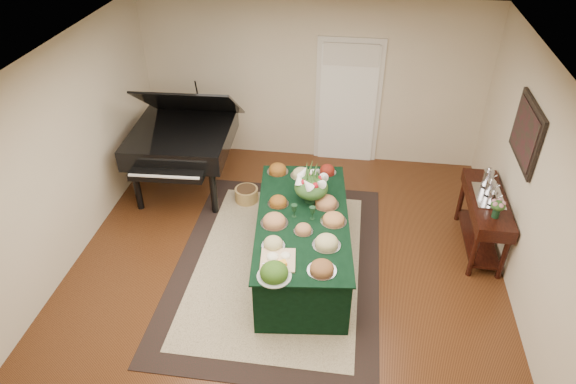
# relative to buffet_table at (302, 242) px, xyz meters

# --- Properties ---
(ground) EXTENTS (6.00, 6.00, 0.00)m
(ground) POSITION_rel_buffet_table_xyz_m (-0.20, -0.17, -0.40)
(ground) COLOR black
(ground) RESTS_ON ground
(area_rug) EXTENTS (2.60, 3.64, 0.01)m
(area_rug) POSITION_rel_buffet_table_xyz_m (-0.31, -0.02, -0.39)
(area_rug) COLOR black
(area_rug) RESTS_ON ground
(kitchen_doorway) EXTENTS (1.05, 0.07, 2.10)m
(kitchen_doorway) POSITION_rel_buffet_table_xyz_m (0.40, 2.80, 0.63)
(kitchen_doorway) COLOR silver
(kitchen_doorway) RESTS_ON ground
(buffet_table) EXTENTS (1.36, 2.46, 0.79)m
(buffet_table) POSITION_rel_buffet_table_xyz_m (0.00, 0.00, 0.00)
(buffet_table) COLOR black
(buffet_table) RESTS_ON ground
(food_platters) EXTENTS (1.14, 2.40, 0.13)m
(food_platters) POSITION_rel_buffet_table_xyz_m (-0.02, -0.12, 0.44)
(food_platters) COLOR silver
(food_platters) RESTS_ON buffet_table
(cutting_board) EXTENTS (0.42, 0.42, 0.10)m
(cutting_board) POSITION_rel_buffet_table_xyz_m (-0.18, -0.79, 0.42)
(cutting_board) COLOR tan
(cutting_board) RESTS_ON buffet_table
(green_goblets) EXTENTS (0.30, 0.09, 0.18)m
(green_goblets) POSITION_rel_buffet_table_xyz_m (0.01, -0.01, 0.48)
(green_goblets) COLOR black
(green_goblets) RESTS_ON buffet_table
(floral_centerpiece) EXTENTS (0.44, 0.44, 0.44)m
(floral_centerpiece) POSITION_rel_buffet_table_xyz_m (0.06, 0.36, 0.65)
(floral_centerpiece) COLOR black
(floral_centerpiece) RESTS_ON buffet_table
(grand_piano) EXTENTS (1.62, 1.82, 1.78)m
(grand_piano) POSITION_rel_buffet_table_xyz_m (-1.99, 1.53, 0.50)
(grand_piano) COLOR black
(grand_piano) RESTS_ON ground
(wicker_basket) EXTENTS (0.35, 0.35, 0.22)m
(wicker_basket) POSITION_rel_buffet_table_xyz_m (-1.00, 1.30, -0.29)
(wicker_basket) COLOR olive
(wicker_basket) RESTS_ON ground
(mahogany_sideboard) EXTENTS (0.45, 1.37, 0.81)m
(mahogany_sideboard) POSITION_rel_buffet_table_xyz_m (2.30, 0.70, 0.23)
(mahogany_sideboard) COLOR black
(mahogany_sideboard) RESTS_ON ground
(tea_service) EXTENTS (0.34, 0.58, 0.30)m
(tea_service) POSITION_rel_buffet_table_xyz_m (2.30, 0.77, 0.53)
(tea_service) COLOR silver
(tea_service) RESTS_ON mahogany_sideboard
(pink_bouquet) EXTENTS (0.19, 0.19, 0.25)m
(pink_bouquet) POSITION_rel_buffet_table_xyz_m (2.30, 0.30, 0.58)
(pink_bouquet) COLOR black
(pink_bouquet) RESTS_ON mahogany_sideboard
(wall_painting) EXTENTS (0.05, 0.95, 0.75)m
(wall_painting) POSITION_rel_buffet_table_xyz_m (2.52, 0.70, 1.35)
(wall_painting) COLOR black
(wall_painting) RESTS_ON ground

